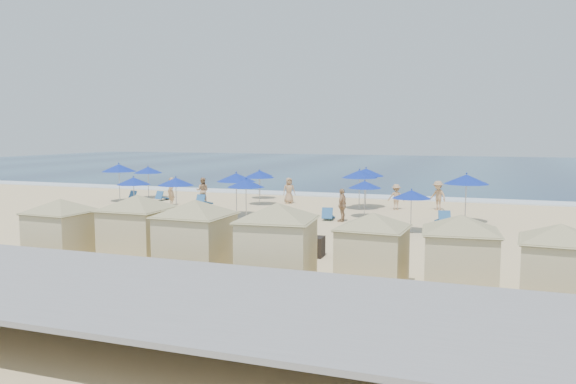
{
  "coord_description": "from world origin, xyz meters",
  "views": [
    {
      "loc": [
        11.27,
        -25.91,
        4.77
      ],
      "look_at": [
        0.91,
        3.0,
        1.54
      ],
      "focal_mm": 35.0,
      "sensor_mm": 36.0,
      "label": 1
    }
  ],
  "objects_px": {
    "umbrella_4": "(259,174)",
    "umbrella_9": "(359,174)",
    "cabana_6": "(560,256)",
    "umbrella_11": "(411,194)",
    "beachgoer_3": "(438,195)",
    "cabana_1": "(138,221)",
    "trash_bin": "(314,247)",
    "beachgoer_2": "(342,205)",
    "cabana_2": "(195,229)",
    "umbrella_3": "(176,182)",
    "umbrella_7": "(366,172)",
    "umbrella_10": "(466,179)",
    "umbrella_12": "(260,173)",
    "cabana_0": "(61,223)",
    "cabana_5": "(460,246)",
    "umbrella_5": "(236,177)",
    "umbrella_0": "(119,168)",
    "beachgoer_5": "(396,197)",
    "beachgoer_1": "(202,191)",
    "beachgoer_0": "(171,191)",
    "cabana_4": "(373,241)",
    "umbrella_2": "(148,170)",
    "beachgoer_4": "(289,190)",
    "umbrella_1": "(134,181)",
    "umbrella_6": "(246,183)",
    "cabana_3": "(277,234)",
    "umbrella_8": "(365,185)"
  },
  "relations": [
    {
      "from": "umbrella_4",
      "to": "umbrella_9",
      "type": "relative_size",
      "value": 0.92
    },
    {
      "from": "cabana_6",
      "to": "umbrella_11",
      "type": "distance_m",
      "value": 12.14
    },
    {
      "from": "beachgoer_3",
      "to": "cabana_1",
      "type": "bearing_deg",
      "value": -80.43
    },
    {
      "from": "trash_bin",
      "to": "beachgoer_2",
      "type": "relative_size",
      "value": 0.43
    },
    {
      "from": "cabana_2",
      "to": "cabana_1",
      "type": "bearing_deg",
      "value": 165.48
    },
    {
      "from": "trash_bin",
      "to": "cabana_1",
      "type": "bearing_deg",
      "value": -149.43
    },
    {
      "from": "umbrella_3",
      "to": "umbrella_7",
      "type": "bearing_deg",
      "value": 39.87
    },
    {
      "from": "umbrella_10",
      "to": "umbrella_12",
      "type": "bearing_deg",
      "value": 155.55
    },
    {
      "from": "trash_bin",
      "to": "beachgoer_3",
      "type": "height_order",
      "value": "beachgoer_3"
    },
    {
      "from": "cabana_0",
      "to": "cabana_5",
      "type": "height_order",
      "value": "cabana_5"
    },
    {
      "from": "cabana_2",
      "to": "cabana_5",
      "type": "height_order",
      "value": "cabana_2"
    },
    {
      "from": "cabana_0",
      "to": "umbrella_11",
      "type": "distance_m",
      "value": 15.66
    },
    {
      "from": "umbrella_11",
      "to": "umbrella_12",
      "type": "relative_size",
      "value": 0.99
    },
    {
      "from": "umbrella_10",
      "to": "umbrella_5",
      "type": "bearing_deg",
      "value": -172.0
    },
    {
      "from": "umbrella_0",
      "to": "beachgoer_5",
      "type": "relative_size",
      "value": 1.71
    },
    {
      "from": "trash_bin",
      "to": "umbrella_4",
      "type": "xyz_separation_m",
      "value": [
        -8.06,
        13.87,
        1.65
      ]
    },
    {
      "from": "beachgoer_2",
      "to": "beachgoer_3",
      "type": "distance_m",
      "value": 7.88
    },
    {
      "from": "umbrella_5",
      "to": "beachgoer_1",
      "type": "height_order",
      "value": "umbrella_5"
    },
    {
      "from": "trash_bin",
      "to": "beachgoer_2",
      "type": "xyz_separation_m",
      "value": [
        -1.09,
        8.79,
        0.51
      ]
    },
    {
      "from": "beachgoer_0",
      "to": "cabana_0",
      "type": "bearing_deg",
      "value": -36.65
    },
    {
      "from": "cabana_5",
      "to": "umbrella_5",
      "type": "bearing_deg",
      "value": 135.57
    },
    {
      "from": "cabana_2",
      "to": "beachgoer_5",
      "type": "relative_size",
      "value": 2.86
    },
    {
      "from": "cabana_1",
      "to": "beachgoer_2",
      "type": "relative_size",
      "value": 2.52
    },
    {
      "from": "cabana_2",
      "to": "umbrella_4",
      "type": "distance_m",
      "value": 19.0
    },
    {
      "from": "cabana_0",
      "to": "cabana_4",
      "type": "relative_size",
      "value": 1.02
    },
    {
      "from": "cabana_5",
      "to": "umbrella_10",
      "type": "xyz_separation_m",
      "value": [
        -0.41,
        14.5,
        0.79
      ]
    },
    {
      "from": "umbrella_11",
      "to": "umbrella_2",
      "type": "bearing_deg",
      "value": 158.26
    },
    {
      "from": "umbrella_9",
      "to": "beachgoer_0",
      "type": "xyz_separation_m",
      "value": [
        -12.18,
        -2.27,
        -1.3
      ]
    },
    {
      "from": "trash_bin",
      "to": "umbrella_3",
      "type": "bearing_deg",
      "value": 142.26
    },
    {
      "from": "beachgoer_4",
      "to": "umbrella_0",
      "type": "bearing_deg",
      "value": 160.89
    },
    {
      "from": "beachgoer_2",
      "to": "umbrella_0",
      "type": "bearing_deg",
      "value": -97.0
    },
    {
      "from": "beachgoer_4",
      "to": "cabana_1",
      "type": "bearing_deg",
      "value": -121.58
    },
    {
      "from": "umbrella_11",
      "to": "beachgoer_0",
      "type": "height_order",
      "value": "umbrella_11"
    },
    {
      "from": "umbrella_10",
      "to": "beachgoer_5",
      "type": "xyz_separation_m",
      "value": [
        -4.31,
        4.05,
        -1.54
      ]
    },
    {
      "from": "cabana_1",
      "to": "cabana_6",
      "type": "bearing_deg",
      "value": -2.32
    },
    {
      "from": "umbrella_1",
      "to": "cabana_0",
      "type": "bearing_deg",
      "value": -66.34
    },
    {
      "from": "beachgoer_1",
      "to": "umbrella_2",
      "type": "bearing_deg",
      "value": -31.8
    },
    {
      "from": "umbrella_5",
      "to": "beachgoer_5",
      "type": "relative_size",
      "value": 1.61
    },
    {
      "from": "cabana_5",
      "to": "umbrella_6",
      "type": "relative_size",
      "value": 1.82
    },
    {
      "from": "beachgoer_3",
      "to": "cabana_2",
      "type": "bearing_deg",
      "value": -72.69
    },
    {
      "from": "cabana_4",
      "to": "umbrella_2",
      "type": "xyz_separation_m",
      "value": [
        -20.3,
        18.51,
        0.58
      ]
    },
    {
      "from": "cabana_6",
      "to": "umbrella_5",
      "type": "bearing_deg",
      "value": 140.05
    },
    {
      "from": "beachgoer_3",
      "to": "umbrella_3",
      "type": "bearing_deg",
      "value": -114.71
    },
    {
      "from": "cabana_3",
      "to": "umbrella_8",
      "type": "relative_size",
      "value": 2.14
    },
    {
      "from": "umbrella_4",
      "to": "beachgoer_1",
      "type": "xyz_separation_m",
      "value": [
        -3.88,
        -0.7,
        -1.15
      ]
    },
    {
      "from": "cabana_6",
      "to": "beachgoer_5",
      "type": "xyz_separation_m",
      "value": [
        -7.26,
        18.84,
        -0.7
      ]
    },
    {
      "from": "cabana_5",
      "to": "umbrella_7",
      "type": "bearing_deg",
      "value": 109.61
    },
    {
      "from": "umbrella_8",
      "to": "umbrella_11",
      "type": "relative_size",
      "value": 1.02
    },
    {
      "from": "umbrella_1",
      "to": "beachgoer_0",
      "type": "height_order",
      "value": "umbrella_1"
    },
    {
      "from": "cabana_2",
      "to": "beachgoer_3",
      "type": "height_order",
      "value": "cabana_2"
    }
  ]
}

